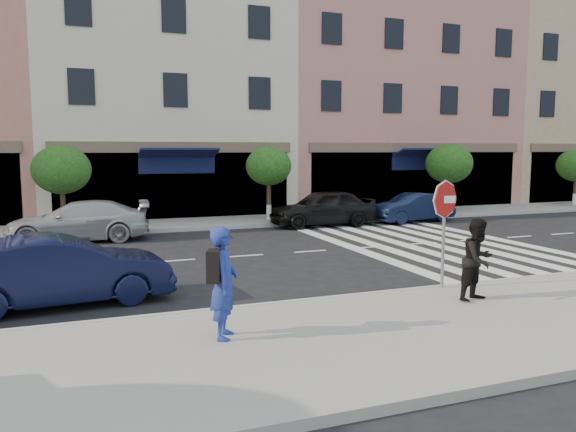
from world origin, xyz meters
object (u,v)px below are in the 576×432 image
object	(u,v)px
car_near_mid	(61,271)
car_far_right	(413,208)
walker	(478,260)
car_far_mid	(323,208)
photographer	(224,283)
car_far_left	(78,221)
stop_sign	(445,209)

from	to	relation	value
car_near_mid	car_far_right	world-z (taller)	car_near_mid
walker	car_far_mid	xyz separation A→B (m)	(2.06, 11.82, -0.21)
walker	car_near_mid	distance (m)	8.11
car_far_right	car_near_mid	bearing A→B (deg)	-64.91
car_far_mid	car_far_right	xyz separation A→B (m)	(4.04, -0.25, -0.12)
photographer	car_far_mid	size ratio (longest dim) A/B	0.40
photographer	car_far_left	size ratio (longest dim) A/B	0.38
stop_sign	car_far_left	bearing A→B (deg)	128.91
car_far_left	car_far_mid	distance (m)	9.24
photographer	walker	size ratio (longest dim) A/B	1.09
car_near_mid	car_far_mid	world-z (taller)	car_far_mid
walker	car_far_right	distance (m)	13.09
car_far_left	car_far_right	size ratio (longest dim) A/B	1.24
stop_sign	car_near_mid	xyz separation A→B (m)	(-7.49, 1.97, -1.13)
stop_sign	car_far_mid	distance (m)	11.02
stop_sign	car_near_mid	bearing A→B (deg)	169.27
stop_sign	car_far_right	xyz separation A→B (m)	(6.14, 10.52, -1.21)
walker	car_far_mid	size ratio (longest dim) A/B	0.37
car_far_mid	stop_sign	bearing A→B (deg)	-11.42
photographer	car_far_right	xyz separation A→B (m)	(11.23, 11.96, -0.41)
stop_sign	walker	xyz separation A→B (m)	(0.04, -1.05, -0.87)
car_near_mid	car_far_right	bearing A→B (deg)	-64.31
photographer	car_far_right	size ratio (longest dim) A/B	0.47
walker	car_far_left	size ratio (longest dim) A/B	0.35
car_far_mid	car_near_mid	bearing A→B (deg)	-47.86
car_far_left	stop_sign	bearing A→B (deg)	39.89
car_far_right	car_far_mid	bearing A→B (deg)	-100.48
car_near_mid	car_far_right	xyz separation A→B (m)	(13.64, 8.55, -0.08)
car_far_left	car_far_mid	size ratio (longest dim) A/B	1.07
car_near_mid	car_far_mid	xyz separation A→B (m)	(9.59, 8.80, 0.04)
walker	car_near_mid	xyz separation A→B (m)	(-7.53, 3.02, -0.25)
walker	car_far_left	xyz separation A→B (m)	(-7.16, 11.25, -0.28)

